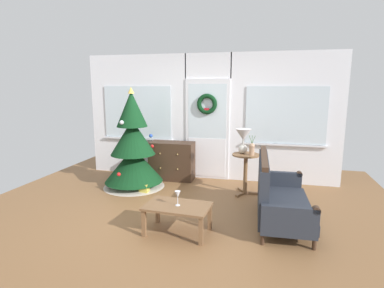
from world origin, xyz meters
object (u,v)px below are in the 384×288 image
at_px(settee_sofa, 276,195).
at_px(gift_box, 144,188).
at_px(coffee_table, 178,209).
at_px(christmas_tree, 133,151).
at_px(dresser_cabinet, 172,161).
at_px(table_lamp, 243,138).
at_px(flower_vase, 252,149).
at_px(wine_glass, 178,195).
at_px(side_table, 246,166).

relative_size(settee_sofa, gift_box, 10.23).
relative_size(coffee_table, gift_box, 5.41).
height_order(christmas_tree, dresser_cabinet, christmas_tree).
bearing_deg(table_lamp, flower_vase, -32.01).
height_order(dresser_cabinet, table_lamp, table_lamp).
xyz_separation_m(dresser_cabinet, flower_vase, (1.64, -0.60, 0.46)).
distance_m(christmas_tree, settee_sofa, 2.80).
relative_size(settee_sofa, wine_glass, 8.43).
relative_size(christmas_tree, flower_vase, 5.40).
xyz_separation_m(wine_glass, gift_box, (-1.05, 1.39, -0.45)).
bearing_deg(wine_glass, flower_vase, 63.78).
distance_m(dresser_cabinet, wine_glass, 2.44).
distance_m(dresser_cabinet, table_lamp, 1.68).
bearing_deg(wine_glass, settee_sofa, 29.78).
bearing_deg(side_table, christmas_tree, -177.57).
bearing_deg(settee_sofa, gift_box, 163.68).
height_order(christmas_tree, coffee_table, christmas_tree).
relative_size(side_table, wine_glass, 3.73).
relative_size(side_table, coffee_table, 0.84).
bearing_deg(side_table, coffee_table, -113.01).
height_order(dresser_cabinet, side_table, dresser_cabinet).
distance_m(settee_sofa, gift_box, 2.41).
relative_size(table_lamp, flower_vase, 1.26).
height_order(dresser_cabinet, gift_box, dresser_cabinet).
xyz_separation_m(table_lamp, flower_vase, (0.16, -0.10, -0.17)).
distance_m(table_lamp, gift_box, 2.00).
height_order(settee_sofa, wine_glass, settee_sofa).
xyz_separation_m(side_table, flower_vase, (0.10, -0.06, 0.33)).
relative_size(christmas_tree, dresser_cabinet, 2.08).
bearing_deg(flower_vase, coffee_table, -116.52).
relative_size(settee_sofa, side_table, 2.26).
height_order(dresser_cabinet, coffee_table, dresser_cabinet).
bearing_deg(wine_glass, side_table, 67.28).
height_order(side_table, gift_box, side_table).
relative_size(christmas_tree, settee_sofa, 1.15).
bearing_deg(flower_vase, gift_box, -170.71).
xyz_separation_m(table_lamp, wine_glass, (-0.67, -1.79, -0.49)).
bearing_deg(christmas_tree, settee_sofa, -19.96).
relative_size(flower_vase, wine_glass, 1.79).
xyz_separation_m(flower_vase, gift_box, (-1.88, -0.31, -0.76)).
bearing_deg(coffee_table, christmas_tree, 129.50).
xyz_separation_m(christmas_tree, gift_box, (0.32, -0.28, -0.62)).
height_order(coffee_table, wine_glass, wine_glass).
relative_size(christmas_tree, side_table, 2.59).
xyz_separation_m(dresser_cabinet, side_table, (1.54, -0.54, 0.12)).
relative_size(coffee_table, wine_glass, 4.45).
distance_m(table_lamp, flower_vase, 0.25).
relative_size(dresser_cabinet, settee_sofa, 0.55).
distance_m(side_table, coffee_table, 1.90).
bearing_deg(table_lamp, settee_sofa, -62.05).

